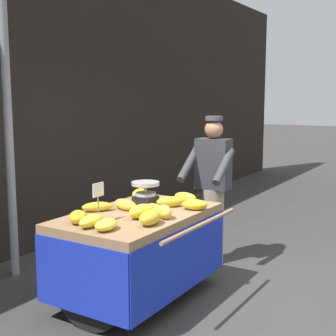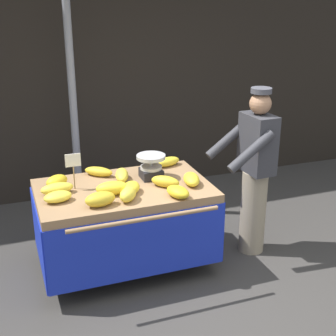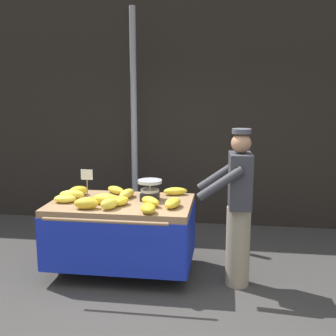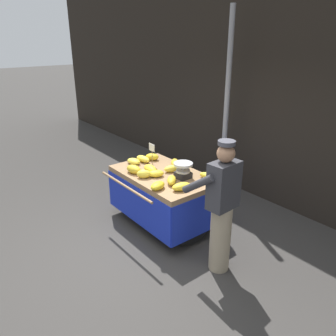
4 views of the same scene
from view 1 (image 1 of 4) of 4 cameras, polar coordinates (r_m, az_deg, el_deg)
ground_plane at (r=4.78m, az=8.27°, el=-15.31°), size 60.00×60.00×0.00m
back_wall at (r=6.10m, az=-17.11°, el=9.04°), size 16.00×0.24×4.04m
street_pole at (r=5.24m, az=-18.71°, el=4.86°), size 0.09×0.09×3.26m
banana_cart at (r=4.50m, az=-3.65°, el=-8.34°), size 1.62×1.19×0.86m
weighing_scale at (r=4.73m, az=-2.73°, el=-3.07°), size 0.28×0.28×0.24m
price_sign at (r=4.12m, az=-8.42°, el=-3.05°), size 0.14×0.01×0.34m
banana_bunch_0 at (r=4.65m, az=0.26°, el=-4.08°), size 0.28×0.28×0.11m
banana_bunch_1 at (r=3.88m, az=-7.49°, el=-6.80°), size 0.27×0.20×0.09m
banana_bunch_2 at (r=4.00m, az=-9.24°, el=-6.29°), size 0.30×0.16×0.10m
banana_bunch_3 at (r=4.52m, az=-8.53°, el=-4.63°), size 0.30×0.28×0.09m
banana_bunch_4 at (r=4.55m, az=-5.17°, el=-4.41°), size 0.19×0.31×0.11m
banana_bunch_5 at (r=4.36m, az=-1.76°, el=-4.98°), size 0.25×0.28×0.10m
banana_bunch_6 at (r=4.01m, az=-2.18°, el=-6.00°), size 0.28×0.19×0.12m
banana_bunch_7 at (r=4.85m, az=2.10°, el=-3.58°), size 0.21×0.30×0.11m
banana_bunch_8 at (r=4.24m, az=-3.24°, el=-5.21°), size 0.31×0.18×0.12m
banana_bunch_9 at (r=4.55m, az=3.23°, el=-4.42°), size 0.23×0.28×0.10m
banana_bunch_10 at (r=4.21m, az=-0.48°, el=-5.29°), size 0.23×0.24×0.12m
banana_bunch_11 at (r=5.11m, az=-3.47°, el=-3.04°), size 0.31×0.20×0.09m
banana_bunch_12 at (r=4.12m, az=-10.82°, el=-5.82°), size 0.27×0.25×0.11m
vendor_person at (r=5.47m, az=5.39°, el=-2.60°), size 0.60×0.54×1.71m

